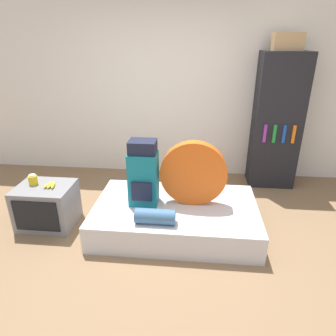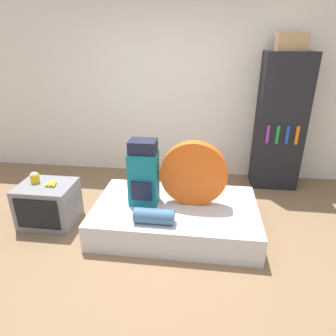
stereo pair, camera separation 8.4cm
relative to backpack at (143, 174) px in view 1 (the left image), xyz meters
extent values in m
plane|color=#846647|center=(0.21, -0.47, -0.67)|extent=(16.00, 16.00, 0.00)
cube|color=white|center=(0.21, 1.63, 0.63)|extent=(8.00, 0.05, 2.60)
cube|color=silver|center=(0.36, -0.01, -0.51)|extent=(1.84, 1.13, 0.31)
cube|color=#14707F|center=(0.00, 0.00, -0.06)|extent=(0.32, 0.24, 0.60)
cube|color=#191E33|center=(0.00, 0.01, 0.31)|extent=(0.29, 0.22, 0.14)
cube|color=#191E33|center=(0.00, -0.13, -0.15)|extent=(0.22, 0.03, 0.22)
cylinder|color=#E05B19|center=(0.55, 0.05, 0.01)|extent=(0.73, 0.12, 0.73)
cylinder|color=#3D668E|center=(0.18, -0.40, -0.28)|extent=(0.41, 0.16, 0.16)
cube|color=gray|center=(-1.14, -0.08, -0.42)|extent=(0.63, 0.50, 0.50)
cube|color=black|center=(-1.14, -0.33, -0.41)|extent=(0.50, 0.02, 0.36)
cylinder|color=gold|center=(-1.28, -0.04, -0.12)|extent=(0.10, 0.10, 0.11)
cylinder|color=white|center=(-1.28, -0.04, -0.06)|extent=(0.07, 0.07, 0.02)
ellipsoid|color=yellow|center=(-1.08, -0.07, -0.15)|extent=(0.09, 0.18, 0.04)
ellipsoid|color=yellow|center=(-1.05, -0.07, -0.15)|extent=(0.04, 0.17, 0.04)
ellipsoid|color=yellow|center=(-1.03, -0.07, -0.15)|extent=(0.09, 0.18, 0.04)
cube|color=black|center=(1.69, 1.33, 0.28)|extent=(0.64, 0.40, 1.90)
cube|color=purple|center=(1.50, 1.12, 0.17)|extent=(0.04, 0.02, 0.25)
cube|color=#1E8E38|center=(1.63, 1.12, 0.17)|extent=(0.04, 0.02, 0.25)
cube|color=#194CB2|center=(1.76, 1.12, 0.17)|extent=(0.04, 0.02, 0.25)
cube|color=orange|center=(1.88, 1.12, 0.17)|extent=(0.04, 0.02, 0.25)
cube|color=tan|center=(1.67, 1.32, 1.33)|extent=(0.37, 0.25, 0.22)
camera|label=1|loc=(0.56, -2.95, 1.37)|focal=32.00mm
camera|label=2|loc=(0.65, -2.94, 1.37)|focal=32.00mm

